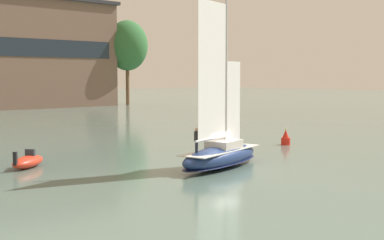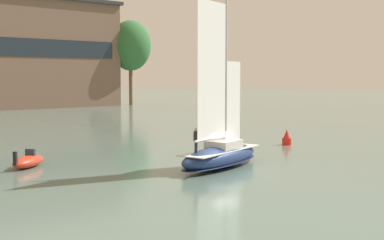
{
  "view_description": "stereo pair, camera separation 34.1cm",
  "coord_description": "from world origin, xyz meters",
  "px_view_note": "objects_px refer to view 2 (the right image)",
  "views": [
    {
      "loc": [
        -26.5,
        -26.07,
        6.38
      ],
      "look_at": [
        0.0,
        3.0,
        3.15
      ],
      "focal_mm": 50.0,
      "sensor_mm": 36.0,
      "label": 1
    },
    {
      "loc": [
        -26.24,
        -26.3,
        6.38
      ],
      "look_at": [
        0.0,
        3.0,
        3.15
      ],
      "focal_mm": 50.0,
      "sensor_mm": 36.0,
      "label": 2
    }
  ],
  "objects_px": {
    "tree_shore_center": "(130,46)",
    "channel_buoy": "(287,138)",
    "sailboat_main": "(221,153)",
    "motor_tender": "(28,161)"
  },
  "relations": [
    {
      "from": "motor_tender",
      "to": "sailboat_main",
      "type": "bearing_deg",
      "value": -41.62
    },
    {
      "from": "tree_shore_center",
      "to": "sailboat_main",
      "type": "xyz_separation_m",
      "value": [
        -43.41,
        -72.02,
        -12.13
      ]
    },
    {
      "from": "motor_tender",
      "to": "channel_buoy",
      "type": "xyz_separation_m",
      "value": [
        23.43,
        -4.34,
        0.18
      ]
    },
    {
      "from": "channel_buoy",
      "to": "sailboat_main",
      "type": "bearing_deg",
      "value": -160.81
    },
    {
      "from": "tree_shore_center",
      "to": "motor_tender",
      "type": "bearing_deg",
      "value": -130.33
    },
    {
      "from": "motor_tender",
      "to": "channel_buoy",
      "type": "height_order",
      "value": "channel_buoy"
    },
    {
      "from": "tree_shore_center",
      "to": "channel_buoy",
      "type": "bearing_deg",
      "value": -114.05
    },
    {
      "from": "sailboat_main",
      "to": "channel_buoy",
      "type": "xyz_separation_m",
      "value": [
        13.33,
        4.64,
        -0.39
      ]
    },
    {
      "from": "sailboat_main",
      "to": "channel_buoy",
      "type": "bearing_deg",
      "value": 19.19
    },
    {
      "from": "motor_tender",
      "to": "channel_buoy",
      "type": "bearing_deg",
      "value": -10.49
    }
  ]
}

